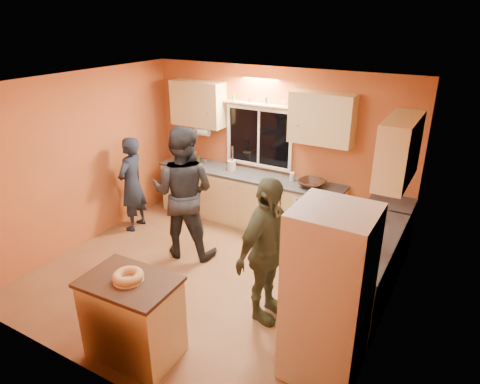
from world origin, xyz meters
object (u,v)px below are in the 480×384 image
Objects in this scene: person_center at (183,193)px; person_right at (267,251)px; refrigerator at (328,296)px; island at (133,317)px; person_left at (132,184)px.

person_right is at bearing 141.85° from person_center.
refrigerator reaches higher than island.
island is 0.62× the size of person_left.
refrigerator is at bearing -109.91° from person_right.
person_center reaches higher than person_left.
refrigerator is at bearing 140.00° from person_center.
person_right is (1.68, -0.70, -0.10)m from person_center.
person_center is at bearing 109.38° from island.
refrigerator is 2.82m from person_center.
refrigerator is 4.04m from person_left.
person_left is 1.27m from person_center.
person_left is (-2.01, 2.18, 0.32)m from island.
person_left is 0.80× the size of person_center.
island is at bearing 151.77° from person_right.
island is at bearing 33.76° from person_left.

